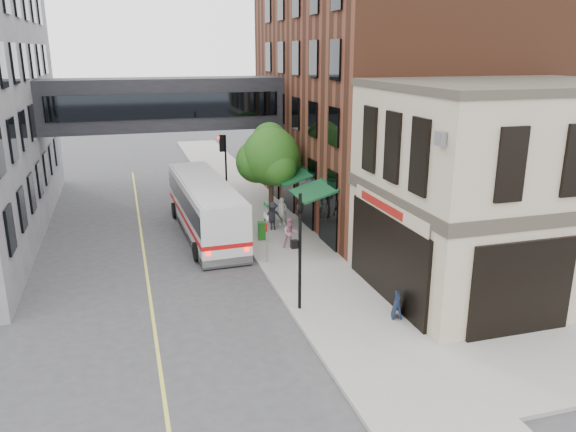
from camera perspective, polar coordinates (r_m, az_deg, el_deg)
ground at (r=19.90m, az=1.84°, el=-12.27°), size 120.00×120.00×0.00m
sidewalk_main at (r=32.86m, az=-2.49°, el=-0.30°), size 4.00×60.00×0.15m
corner_building at (r=24.15m, az=21.04°, el=2.56°), size 10.19×8.12×8.45m
brick_building at (r=35.24m, az=9.93°, el=12.07°), size 13.76×18.00×14.00m
skyway_bridge at (r=34.77m, az=-12.45°, el=11.07°), size 14.00×3.18×3.00m
traffic_signal_near at (r=20.55m, az=1.14°, el=-2.22°), size 0.44×0.22×4.60m
traffic_signal_far at (r=34.61m, az=-6.58°, el=6.02°), size 0.53×0.28×4.50m
street_sign_pole at (r=25.45m, az=-2.22°, el=-0.98°), size 0.08×0.75×3.00m
street_tree at (r=31.27m, az=-1.88°, el=6.07°), size 3.80×3.20×5.60m
lane_marking at (r=28.22m, az=-14.41°, el=-3.86°), size 0.12×40.00×0.01m
bus at (r=30.29m, az=-8.44°, el=1.11°), size 2.94×10.86×2.90m
pedestrian_a at (r=31.33m, az=-0.57°, el=0.49°), size 0.65×0.52×1.55m
pedestrian_b at (r=27.71m, az=0.22°, el=-1.74°), size 0.78×0.64×1.49m
pedestrian_c at (r=30.44m, az=-1.55°, el=-0.02°), size 1.05×0.67×1.53m
newspaper_box at (r=29.02m, az=-2.61°, el=-1.50°), size 0.51×0.47×0.92m
sandwich_board at (r=21.15m, az=11.01°, el=-8.90°), size 0.51×0.61×0.92m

